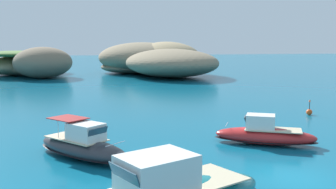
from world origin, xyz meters
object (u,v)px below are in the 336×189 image
Objects in this scene: channel_buoy at (309,112)px; islet_small at (27,65)px; motorboat_red at (265,134)px; motorboat_charcoal at (83,146)px; islet_large at (156,60)px.

islet_small is at bearing 120.46° from channel_buoy.
motorboat_red is 11.93m from motorboat_charcoal.
motorboat_red reaches higher than channel_buoy.
islet_large reaches higher than channel_buoy.
motorboat_red is at bearing -135.46° from channel_buoy.
islet_large is 25.40× the size of channel_buoy.
channel_buoy is at bearing 24.14° from motorboat_charcoal.
motorboat_red is at bearing -70.26° from islet_small.
islet_large is at bearing -5.77° from islet_small.
motorboat_red is at bearing -94.22° from islet_large.
islet_large is 1.49× the size of islet_small.
islet_small is 66.20m from motorboat_red.
motorboat_red is at bearing 2.38° from motorboat_charcoal.
channel_buoy is at bearing -59.54° from islet_small.
islet_small is 3.66× the size of motorboat_red.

